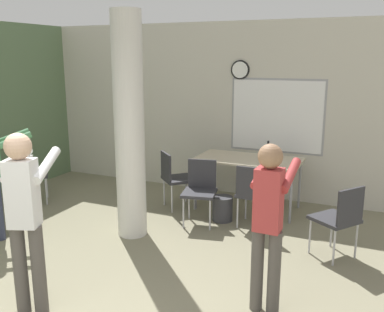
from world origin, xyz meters
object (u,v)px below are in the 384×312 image
at_px(bottle_on_table, 268,153).
at_px(person_playing_front, 25,210).
at_px(chair_by_left_wall, 28,171).
at_px(person_playing_side, 269,215).
at_px(chair_mid_room, 340,216).
at_px(chair_table_front, 200,187).
at_px(chair_table_left, 174,176).
at_px(folding_table, 248,162).
at_px(chair_table_right, 254,191).

xyz_separation_m(bottle_on_table, person_playing_front, (-1.28, -3.40, 0.08)).
distance_m(bottle_on_table, chair_by_left_wall, 3.70).
xyz_separation_m(bottle_on_table, person_playing_side, (0.64, -2.53, 0.03)).
bearing_deg(chair_mid_room, chair_table_front, 168.68).
distance_m(chair_table_left, person_playing_front, 2.99).
bearing_deg(folding_table, person_playing_front, -106.54).
height_order(chair_table_front, chair_table_right, same).
xyz_separation_m(folding_table, bottle_on_table, (0.28, 0.02, 0.16)).
xyz_separation_m(chair_table_left, person_playing_front, (0.02, -2.95, 0.46)).
xyz_separation_m(chair_table_front, chair_table_right, (0.72, 0.12, 0.00)).
bearing_deg(chair_table_front, bottle_on_table, 49.09).
distance_m(chair_table_right, chair_table_left, 1.33).
distance_m(bottle_on_table, chair_table_front, 1.16).
height_order(folding_table, person_playing_side, person_playing_side).
height_order(chair_table_front, person_playing_front, person_playing_front).
distance_m(folding_table, bottle_on_table, 0.32).
bearing_deg(folding_table, bottle_on_table, 5.03).
xyz_separation_m(chair_table_left, person_playing_side, (1.94, -2.09, 0.40)).
relative_size(folding_table, chair_mid_room, 1.77).
bearing_deg(person_playing_side, person_playing_front, -155.74).
distance_m(chair_table_right, person_playing_side, 1.98).
height_order(chair_mid_room, person_playing_front, person_playing_front).
xyz_separation_m(chair_table_front, chair_table_left, (-0.58, 0.38, 0.00)).
bearing_deg(chair_mid_room, chair_table_right, 156.57).
xyz_separation_m(folding_table, chair_table_right, (0.28, -0.68, -0.22)).
bearing_deg(person_playing_side, chair_table_left, 132.84).
bearing_deg(bottle_on_table, chair_by_left_wall, -161.82).
height_order(folding_table, person_playing_front, person_playing_front).
bearing_deg(chair_by_left_wall, chair_table_front, 6.55).
bearing_deg(bottle_on_table, person_playing_side, -75.91).
bearing_deg(chair_by_left_wall, chair_table_left, 17.74).
bearing_deg(chair_table_left, person_playing_front, -89.64).
relative_size(chair_by_left_wall, chair_table_front, 1.00).
xyz_separation_m(chair_mid_room, chair_table_front, (-1.85, 0.37, 0.00)).
bearing_deg(person_playing_front, chair_by_left_wall, 134.60).
height_order(chair_table_front, person_playing_side, person_playing_side).
bearing_deg(chair_table_right, folding_table, 112.15).
relative_size(chair_table_right, person_playing_side, 0.56).
relative_size(chair_table_front, chair_table_left, 1.00).
bearing_deg(person_playing_side, chair_mid_room, 69.51).
height_order(chair_table_right, person_playing_side, person_playing_side).
bearing_deg(chair_table_left, person_playing_side, -47.16).
bearing_deg(chair_table_front, folding_table, 61.41).
relative_size(chair_mid_room, person_playing_side, 0.56).
relative_size(chair_by_left_wall, chair_mid_room, 1.00).
height_order(chair_table_front, chair_table_left, same).
distance_m(folding_table, chair_mid_room, 1.85).
relative_size(bottle_on_table, chair_table_right, 0.33).
height_order(chair_by_left_wall, chair_table_right, same).
xyz_separation_m(folding_table, chair_table_front, (-0.44, -0.81, -0.22)).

